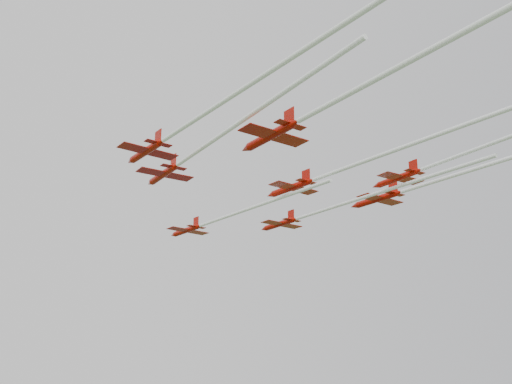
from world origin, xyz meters
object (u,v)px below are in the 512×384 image
object	(u,v)px
jet_row2_left	(198,151)
jet_row3_mid	(369,159)
jet_lead	(214,221)
jet_row2_right	(322,211)
jet_row4_left	(338,99)
jet_row4_right	(498,141)
jet_row3_left	(200,116)
jet_row3_right	(442,179)

from	to	relation	value
jet_row2_left	jet_row3_mid	bearing A→B (deg)	-37.56
jet_lead	jet_row2_right	xyz separation A→B (m)	(16.89, -12.74, -0.12)
jet_row4_left	jet_row4_right	xyz separation A→B (m)	(24.94, 4.55, -0.31)
jet_row3_left	jet_row4_left	world-z (taller)	jet_row3_left
jet_row3_mid	jet_row4_left	xyz separation A→B (m)	(-11.80, -15.52, 0.26)
jet_row3_left	jet_row3_mid	xyz separation A→B (m)	(25.71, 5.53, -0.85)
jet_row2_right	jet_row3_left	bearing A→B (deg)	-155.79
jet_row2_right	jet_row4_right	bearing A→B (deg)	-91.26
jet_row2_left	jet_row3_left	bearing A→B (deg)	-115.82
jet_row2_right	jet_row4_left	world-z (taller)	jet_row4_left
jet_row3_left	jet_row4_left	bearing A→B (deg)	-56.70
jet_row3_mid	jet_row4_left	distance (m)	19.50
jet_lead	jet_row4_right	xyz separation A→B (m)	(28.39, -45.39, 1.41)
jet_lead	jet_row2_right	world-z (taller)	jet_lead
jet_row2_left	jet_row4_left	distance (m)	27.13
jet_row3_mid	jet_row4_right	distance (m)	17.11
jet_row2_right	jet_row4_right	distance (m)	34.65
jet_row2_left	jet_row2_right	bearing A→B (deg)	10.41
jet_row3_right	jet_row3_left	bearing A→B (deg)	178.15
jet_row2_right	jet_lead	bearing A→B (deg)	122.32
jet_row3_right	jet_row4_right	world-z (taller)	jet_row3_right
jet_row2_right	jet_row3_left	distance (m)	38.67
jet_row3_left	jet_row3_mid	world-z (taller)	jet_row3_left
jet_row3_left	jet_row2_left	bearing A→B (deg)	59.73
jet_lead	jet_row3_mid	size ratio (longest dim) A/B	0.72
jet_lead	jet_row2_left	size ratio (longest dim) A/B	0.83
jet_row3_mid	jet_row4_left	bearing A→B (deg)	-149.73
jet_row2_left	jet_row4_right	size ratio (longest dim) A/B	0.84
jet_row3_left	jet_row3_right	xyz separation A→B (m)	(43.80, 14.57, 0.90)
jet_row4_left	jet_row3_left	bearing A→B (deg)	124.95
jet_lead	jet_row4_right	world-z (taller)	jet_row4_right
jet_row3_mid	jet_row3_left	bearing A→B (deg)	169.68
jet_row2_right	jet_row3_right	size ratio (longest dim) A/B	0.85
jet_lead	jet_row3_left	distance (m)	41.38
jet_row2_right	jet_row3_mid	distance (m)	21.81
jet_lead	jet_row4_left	size ratio (longest dim) A/B	0.81
jet_row4_right	jet_row3_mid	bearing A→B (deg)	123.43
jet_row2_left	jet_row4_left	size ratio (longest dim) A/B	0.99
jet_row3_left	jet_row3_right	world-z (taller)	jet_row3_right
jet_row3_left	jet_row4_right	bearing A→B (deg)	-28.99
jet_row3_right	jet_row4_left	bearing A→B (deg)	-160.85
jet_row2_left	jet_row2_right	xyz separation A→B (m)	(25.00, 12.74, -3.71)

